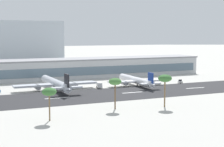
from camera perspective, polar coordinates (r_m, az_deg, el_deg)
name	(u,v)px	position (r m, az deg, el deg)	size (l,w,h in m)	color
ground_plane	(129,92)	(189.42, 2.64, -2.98)	(1400.00, 1400.00, 0.00)	#B2AFA8
runway_strip	(130,93)	(188.17, 2.83, -3.03)	(800.00, 38.26, 0.08)	#262628
runway_centreline_dash_3	(57,98)	(174.56, -8.59, -3.81)	(12.00, 1.20, 0.01)	white
runway_centreline_dash_4	(133,92)	(188.85, 3.25, -2.99)	(12.00, 1.20, 0.01)	white
runway_centreline_dash_5	(195,88)	(209.60, 12.93, -2.21)	(12.00, 1.20, 0.01)	white
terminal_building	(70,68)	(252.31, -6.60, 0.82)	(195.62, 25.23, 13.25)	#B7BABC
distant_hotel_block	(15,42)	(387.72, -14.95, 4.77)	(95.22, 32.39, 43.34)	#A8B2BC
airliner_black_tail_gate_0	(56,84)	(198.50, -8.73, -1.62)	(45.34, 51.55, 10.76)	silver
airliner_navy_tail_gate_1	(137,81)	(213.22, 3.95, -1.13)	(34.40, 45.11, 9.41)	white
service_box_truck_0	(99,85)	(204.14, -2.00, -1.80)	(3.63, 6.36, 3.25)	white
service_baggage_tug_1	(180,81)	(228.47, 10.64, -1.23)	(3.58, 2.88, 2.20)	white
palm_tree_0	(115,82)	(146.06, 0.49, -1.37)	(5.21, 5.21, 12.71)	brown
palm_tree_1	(165,79)	(152.14, 8.31, -0.83)	(5.72, 5.72, 13.62)	brown
palm_tree_2	(49,92)	(128.71, -9.82, -2.91)	(5.18, 5.18, 11.72)	brown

